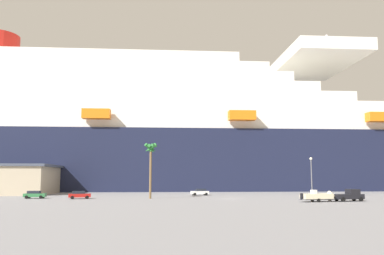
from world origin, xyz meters
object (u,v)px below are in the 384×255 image
Objects in this scene: palm_tree at (151,152)px; street_lamp at (311,172)px; parked_car_green_wagon at (35,194)px; parked_car_red_hatchback at (79,195)px; cruise_ship at (104,136)px; pickup_truck at (349,195)px; small_boat_on_trailer at (320,196)px; parked_car_white_van at (200,192)px.

street_lamp is (31.72, -8.05, -4.06)m from palm_tree.
parked_car_green_wagon is at bearing 167.56° from palm_tree.
palm_tree is at bearing -8.55° from parked_car_red_hatchback.
pickup_truck is at bearing -56.09° from cruise_ship.
small_boat_on_trailer is (40.36, -69.48, -16.97)m from cruise_ship.
street_lamp is at bearing -12.50° from parked_car_red_hatchback.
parked_car_red_hatchback is (-43.49, 17.92, -0.13)m from small_boat_on_trailer.
parked_car_red_hatchback is 9.63m from parked_car_green_wagon.
street_lamp is 1.83× the size of parked_car_red_hatchback.
street_lamp is at bearing -14.23° from palm_tree.
pickup_truck is 62.17m from parked_car_green_wagon.
parked_car_white_van is at bearing 129.67° from pickup_truck.
parked_car_green_wagon is (-52.64, 20.94, -0.13)m from small_boat_on_trailer.
cruise_ship is 52.92m from parked_car_green_wagon.
parked_car_white_van is at bearing 120.76° from small_boat_on_trailer.
cruise_ship is at bearing 75.81° from parked_car_green_wagon.
pickup_truck is 9.22m from street_lamp.
street_lamp is (2.49, 7.73, 4.45)m from small_boat_on_trailer.
parked_car_white_van is (12.91, 11.64, -8.64)m from palm_tree.
small_boat_on_trailer is 47.04m from parked_car_red_hatchback.
cruise_ship is 25.49× the size of palm_tree.
parked_car_red_hatchback is at bearing -160.73° from parked_car_white_van.
parked_car_red_hatchback is (-49.55, 17.49, -0.21)m from pickup_truck.
pickup_truck is 0.73× the size of small_boat_on_trailer.
pickup_truck is 52.54m from parked_car_red_hatchback.
palm_tree is 25.48m from parked_car_green_wagon.
street_lamp is 27.61m from parked_car_white_van.
pickup_truck is 39.39m from palm_tree.
palm_tree reaches higher than parked_car_red_hatchback.
parked_car_red_hatchback is at bearing 160.56° from pickup_truck.
cruise_ship is 63.93× the size of parked_car_red_hatchback.
palm_tree is at bearing -78.29° from cruise_ship.
small_boat_on_trailer reaches higher than parked_car_green_wagon.
parked_car_red_hatchback is at bearing 157.61° from small_boat_on_trailer.
cruise_ship is 51.38m from parked_car_white_van.
small_boat_on_trailer is at bearing -59.85° from cruise_ship.
cruise_ship is 76.20m from street_lamp.
pickup_truck is at bearing -50.33° from parked_car_white_van.
pickup_truck is at bearing 4.07° from small_boat_on_trailer.
parked_car_white_van is at bearing 133.69° from street_lamp.
parked_car_white_van is (-18.81, 19.69, -4.58)m from street_lamp.
small_boat_on_trailer is at bearing -175.93° from pickup_truck.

